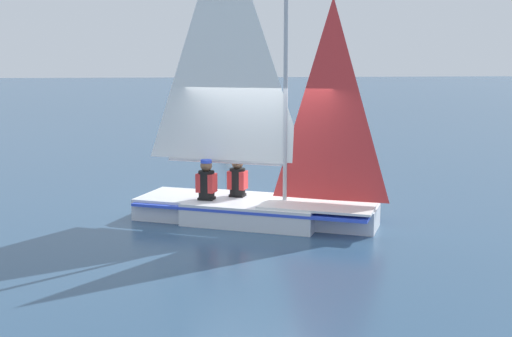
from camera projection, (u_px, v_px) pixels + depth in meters
ground_plane at (256, 221)px, 12.07m from camera, size 260.00×260.00×0.00m
sailboat_main at (254, 179)px, 11.95m from camera, size 4.63×3.44×5.69m
sailor_helm at (238, 185)px, 12.31m from camera, size 0.42×0.41×1.16m
sailor_crew at (207, 188)px, 12.01m from camera, size 0.42×0.41×1.16m
buoy_marker at (226, 146)px, 21.56m from camera, size 0.55×0.55×1.34m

